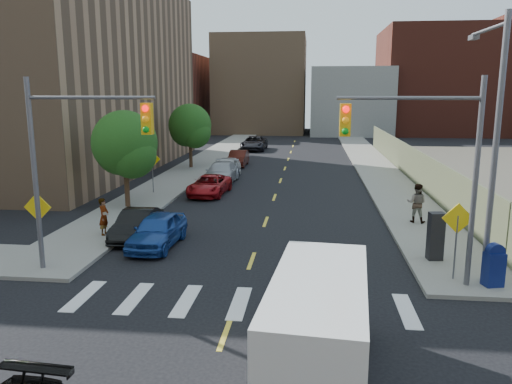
% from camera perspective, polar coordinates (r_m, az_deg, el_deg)
% --- Properties ---
extents(ground, '(160.00, 160.00, 0.00)m').
position_cam_1_polar(ground, '(12.51, -5.17, -19.94)').
color(ground, black).
rests_on(ground, ground).
extents(sidewalk_nw, '(3.50, 73.00, 0.15)m').
position_cam_1_polar(sidewalk_nw, '(53.29, -4.50, 4.45)').
color(sidewalk_nw, gray).
rests_on(sidewalk_nw, ground).
extents(sidewalk_ne, '(3.50, 73.00, 0.15)m').
position_cam_1_polar(sidewalk_ne, '(52.64, 12.36, 4.13)').
color(sidewalk_ne, gray).
rests_on(sidewalk_ne, ground).
extents(fence_north, '(0.12, 44.00, 2.50)m').
position_cam_1_polar(fence_north, '(39.51, 17.08, 3.27)').
color(fence_north, '#565D41').
rests_on(fence_north, ground).
extents(building_nw, '(22.00, 30.00, 16.00)m').
position_cam_1_polar(building_nw, '(47.18, -25.15, 12.18)').
color(building_nw, '#8C6B4C').
rests_on(building_nw, ground).
extents(bg_bldg_west, '(14.00, 18.00, 12.00)m').
position_cam_1_polar(bg_bldg_west, '(84.03, -10.59, 10.88)').
color(bg_bldg_west, '#592319').
rests_on(bg_bldg_west, ground).
extents(bg_bldg_midwest, '(14.00, 16.00, 15.00)m').
position_cam_1_polar(bg_bldg_midwest, '(82.87, 0.67, 12.10)').
color(bg_bldg_midwest, '#8C6B4C').
rests_on(bg_bldg_midwest, ground).
extents(bg_bldg_center, '(12.00, 16.00, 10.00)m').
position_cam_1_polar(bg_bldg_center, '(80.68, 10.63, 10.15)').
color(bg_bldg_center, gray).
rests_on(bg_bldg_center, ground).
extents(bg_bldg_east, '(18.00, 18.00, 16.00)m').
position_cam_1_polar(bg_bldg_east, '(84.81, 20.28, 11.73)').
color(bg_bldg_east, '#592319').
rests_on(bg_bldg_east, ground).
extents(signal_nw, '(4.59, 0.30, 7.00)m').
position_cam_1_polar(signal_nw, '(18.50, -20.12, 4.59)').
color(signal_nw, '#59595E').
rests_on(signal_nw, ground).
extents(signal_ne, '(4.59, 0.30, 7.00)m').
position_cam_1_polar(signal_ne, '(16.99, 19.13, 4.11)').
color(signal_ne, '#59595E').
rests_on(signal_ne, ground).
extents(streetlight_ne, '(0.25, 3.70, 9.00)m').
position_cam_1_polar(streetlight_ne, '(18.40, 25.44, 6.32)').
color(streetlight_ne, '#59595E').
rests_on(streetlight_ne, ground).
extents(warn_sign_nw, '(1.06, 0.06, 2.83)m').
position_cam_1_polar(warn_sign_nw, '(20.21, -23.62, -2.45)').
color(warn_sign_nw, '#59595E').
rests_on(warn_sign_nw, ground).
extents(warn_sign_ne, '(1.06, 0.06, 2.83)m').
position_cam_1_polar(warn_sign_ne, '(18.23, 22.00, -3.75)').
color(warn_sign_ne, '#59595E').
rests_on(warn_sign_ne, ground).
extents(warn_sign_midwest, '(1.06, 0.06, 2.83)m').
position_cam_1_polar(warn_sign_midwest, '(32.38, -11.77, 3.17)').
color(warn_sign_midwest, '#59595E').
rests_on(warn_sign_midwest, ground).
extents(tree_west_near, '(3.66, 3.64, 5.52)m').
position_cam_1_polar(tree_west_near, '(28.57, -14.73, 4.96)').
color(tree_west_near, '#332114').
rests_on(tree_west_near, ground).
extents(tree_west_far, '(3.66, 3.64, 5.52)m').
position_cam_1_polar(tree_west_far, '(42.85, -7.54, 7.27)').
color(tree_west_far, '#332114').
rests_on(tree_west_far, ground).
extents(parked_car_blue, '(1.86, 4.25, 1.42)m').
position_cam_1_polar(parked_car_blue, '(21.66, -11.19, -4.31)').
color(parked_car_blue, navy).
rests_on(parked_car_blue, ground).
extents(parked_car_black, '(1.39, 3.93, 1.29)m').
position_cam_1_polar(parked_car_black, '(23.07, -13.48, -3.62)').
color(parked_car_black, black).
rests_on(parked_car_black, ground).
extents(parked_car_red, '(2.39, 4.67, 1.26)m').
position_cam_1_polar(parked_car_red, '(31.98, -5.35, 0.79)').
color(parked_car_red, '#9F0F15').
rests_on(parked_car_red, ground).
extents(parked_car_silver, '(2.17, 5.15, 1.48)m').
position_cam_1_polar(parked_car_silver, '(36.08, -3.99, 2.20)').
color(parked_car_silver, '#9FA1A7').
rests_on(parked_car_silver, ground).
extents(parked_car_white, '(1.87, 4.53, 1.54)m').
position_cam_1_polar(parked_car_white, '(38.52, -3.33, 2.83)').
color(parked_car_white, silver).
rests_on(parked_car_white, ground).
extents(parked_car_maroon, '(1.47, 4.20, 1.38)m').
position_cam_1_polar(parked_car_maroon, '(44.30, -2.05, 3.87)').
color(parked_car_maroon, '#3C120C').
rests_on(parked_car_maroon, ground).
extents(parked_car_grey, '(2.69, 5.66, 1.56)m').
position_cam_1_polar(parked_car_grey, '(56.51, -0.21, 5.60)').
color(parked_car_grey, black).
rests_on(parked_car_grey, ground).
extents(cargo_van, '(2.64, 5.56, 2.47)m').
position_cam_1_polar(cargo_van, '(11.89, 7.17, -14.65)').
color(cargo_van, silver).
rests_on(cargo_van, ground).
extents(mailbox, '(0.69, 0.59, 1.47)m').
position_cam_1_polar(mailbox, '(18.43, 25.54, -7.56)').
color(mailbox, navy).
rests_on(mailbox, sidewalk_ne).
extents(payphone, '(0.60, 0.52, 1.85)m').
position_cam_1_polar(payphone, '(20.32, 19.84, -4.77)').
color(payphone, black).
rests_on(payphone, sidewalk_ne).
extents(pedestrian_west, '(0.41, 0.62, 1.68)m').
position_cam_1_polar(pedestrian_west, '(23.45, -16.99, -2.69)').
color(pedestrian_west, gray).
rests_on(pedestrian_west, sidewalk_nw).
extents(pedestrian_east, '(1.13, 1.01, 1.94)m').
position_cam_1_polar(pedestrian_east, '(25.76, 17.88, -1.21)').
color(pedestrian_east, gray).
rests_on(pedestrian_east, sidewalk_ne).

